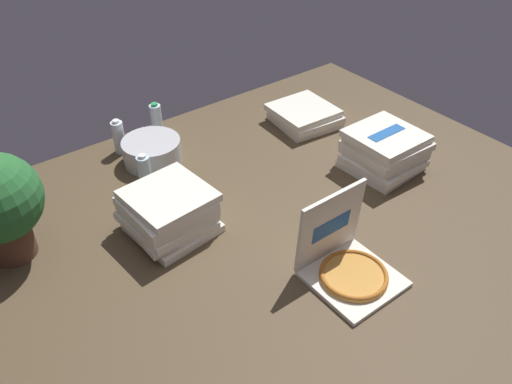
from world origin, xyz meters
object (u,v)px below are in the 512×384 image
(open_pizza_box, at_px, (347,263))
(water_bottle_2, at_px, (145,173))
(water_bottle_1, at_px, (119,137))
(pizza_stack_right_mid, at_px, (305,116))
(ice_bucket, at_px, (152,151))
(water_bottle_0, at_px, (156,120))
(pizza_stack_center_far, at_px, (168,212))
(pizza_stack_left_far, at_px, (385,151))

(open_pizza_box, distance_m, water_bottle_2, 1.15)
(water_bottle_1, bearing_deg, pizza_stack_right_mid, -20.64)
(ice_bucket, bearing_deg, water_bottle_0, 55.93)
(pizza_stack_right_mid, height_order, water_bottle_0, water_bottle_0)
(pizza_stack_right_mid, height_order, water_bottle_1, water_bottle_1)
(open_pizza_box, relative_size, water_bottle_2, 1.78)
(pizza_stack_center_far, xyz_separation_m, ice_bucket, (0.22, 0.58, -0.04))
(pizza_stack_right_mid, bearing_deg, water_bottle_2, -179.74)
(water_bottle_1, bearing_deg, pizza_stack_left_far, -43.69)
(open_pizza_box, height_order, water_bottle_0, open_pizza_box)
(pizza_stack_right_mid, height_order, water_bottle_2, water_bottle_2)
(pizza_stack_right_mid, bearing_deg, water_bottle_1, 159.36)
(open_pizza_box, bearing_deg, water_bottle_1, 102.93)
(pizza_stack_center_far, height_order, pizza_stack_right_mid, pizza_stack_center_far)
(ice_bucket, bearing_deg, pizza_stack_right_mid, -11.73)
(pizza_stack_center_far, xyz_separation_m, water_bottle_0, (0.39, 0.82, -0.01))
(ice_bucket, height_order, water_bottle_2, water_bottle_2)
(open_pizza_box, relative_size, water_bottle_1, 1.78)
(pizza_stack_left_far, bearing_deg, ice_bucket, 139.69)
(pizza_stack_center_far, relative_size, pizza_stack_right_mid, 1.04)
(pizza_stack_right_mid, relative_size, ice_bucket, 1.23)
(open_pizza_box, distance_m, pizza_stack_right_mid, 1.30)
(pizza_stack_center_far, xyz_separation_m, water_bottle_1, (0.12, 0.78, -0.01))
(pizza_stack_right_mid, bearing_deg, open_pizza_box, -123.66)
(pizza_stack_center_far, bearing_deg, water_bottle_1, 81.33)
(pizza_stack_center_far, height_order, ice_bucket, pizza_stack_center_far)
(pizza_stack_right_mid, distance_m, water_bottle_0, 0.91)
(open_pizza_box, xyz_separation_m, water_bottle_0, (-0.07, 1.53, 0.03))
(pizza_stack_left_far, xyz_separation_m, pizza_stack_right_mid, (-0.02, 0.63, -0.06))
(water_bottle_0, xyz_separation_m, water_bottle_2, (-0.32, -0.45, 0.00))
(pizza_stack_left_far, distance_m, ice_bucket, 1.29)
(pizza_stack_left_far, distance_m, pizza_stack_right_mid, 0.63)
(water_bottle_1, bearing_deg, water_bottle_0, 9.78)
(water_bottle_1, distance_m, water_bottle_2, 0.41)
(pizza_stack_left_far, bearing_deg, pizza_stack_right_mid, 91.50)
(water_bottle_0, relative_size, water_bottle_1, 1.00)
(pizza_stack_center_far, distance_m, water_bottle_0, 0.91)
(pizza_stack_center_far, xyz_separation_m, water_bottle_2, (0.07, 0.37, -0.01))
(pizza_stack_left_far, relative_size, pizza_stack_right_mid, 0.97)
(pizza_stack_center_far, bearing_deg, pizza_stack_right_mid, 17.61)
(open_pizza_box, distance_m, water_bottle_1, 1.53)
(pizza_stack_left_far, bearing_deg, open_pizza_box, -148.44)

